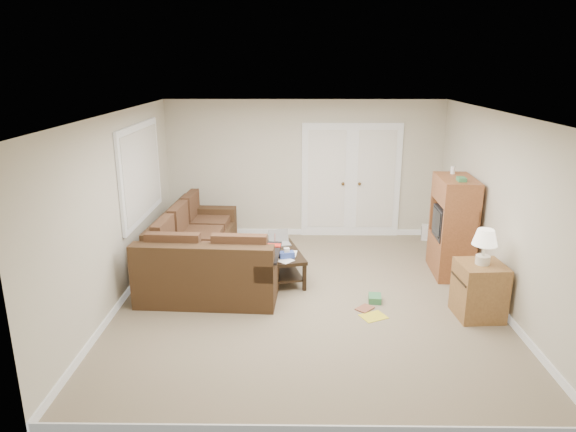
{
  "coord_description": "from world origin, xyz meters",
  "views": [
    {
      "loc": [
        -0.18,
        -6.46,
        3.08
      ],
      "look_at": [
        -0.27,
        0.24,
        1.1
      ],
      "focal_mm": 32.0,
      "sensor_mm": 36.0,
      "label": 1
    }
  ],
  "objects_px": {
    "tv_armoire": "(452,226)",
    "side_cabinet": "(480,286)",
    "coffee_table": "(281,263)",
    "sectional_sofa": "(200,256)"
  },
  "relations": [
    {
      "from": "coffee_table",
      "to": "side_cabinet",
      "type": "height_order",
      "value": "side_cabinet"
    },
    {
      "from": "tv_armoire",
      "to": "side_cabinet",
      "type": "height_order",
      "value": "tv_armoire"
    },
    {
      "from": "tv_armoire",
      "to": "side_cabinet",
      "type": "relative_size",
      "value": 1.38
    },
    {
      "from": "tv_armoire",
      "to": "side_cabinet",
      "type": "distance_m",
      "value": 1.47
    },
    {
      "from": "side_cabinet",
      "to": "sectional_sofa",
      "type": "bearing_deg",
      "value": 158.67
    },
    {
      "from": "tv_armoire",
      "to": "coffee_table",
      "type": "bearing_deg",
      "value": -171.65
    },
    {
      "from": "sectional_sofa",
      "to": "side_cabinet",
      "type": "bearing_deg",
      "value": -14.47
    },
    {
      "from": "side_cabinet",
      "to": "tv_armoire",
      "type": "bearing_deg",
      "value": 84.24
    },
    {
      "from": "sectional_sofa",
      "to": "coffee_table",
      "type": "distance_m",
      "value": 1.2
    },
    {
      "from": "sectional_sofa",
      "to": "side_cabinet",
      "type": "xyz_separation_m",
      "value": [
        3.73,
        -1.18,
        0.07
      ]
    }
  ]
}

